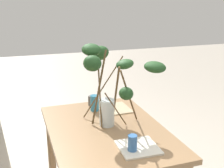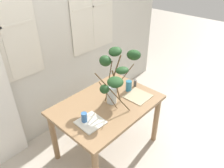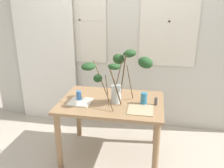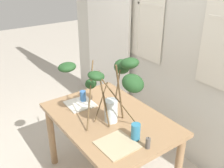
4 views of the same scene
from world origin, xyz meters
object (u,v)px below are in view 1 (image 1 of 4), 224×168
at_px(drinking_glass_blue_left, 132,144).
at_px(pillar_candle, 90,101).
at_px(drinking_glass_blue_right, 95,103).
at_px(dining_table, 107,142).
at_px(plate_square_right, 113,109).
at_px(vase_with_branches, 109,75).
at_px(plate_square_left, 138,147).

height_order(drinking_glass_blue_left, pillar_candle, drinking_glass_blue_left).
bearing_deg(drinking_glass_blue_right, dining_table, 177.90).
distance_m(plate_square_right, pillar_candle, 0.24).
xyz_separation_m(vase_with_branches, drinking_glass_blue_right, (0.27, 0.04, -0.32)).
relative_size(plate_square_left, pillar_candle, 2.53).
relative_size(dining_table, plate_square_right, 4.38).
height_order(vase_with_branches, plate_square_right, vase_with_branches).
xyz_separation_m(drinking_glass_blue_left, plate_square_right, (0.73, -0.13, -0.05)).
bearing_deg(dining_table, vase_with_branches, -27.50).
distance_m(plate_square_left, plate_square_right, 0.70).
height_order(drinking_glass_blue_left, plate_square_right, drinking_glass_blue_left).
bearing_deg(drinking_glass_blue_right, vase_with_branches, -171.67).
bearing_deg(plate_square_right, dining_table, 153.28).
bearing_deg(drinking_glass_blue_left, pillar_candle, 2.49).
distance_m(vase_with_branches, plate_square_right, 0.47).
height_order(vase_with_branches, drinking_glass_blue_left, vase_with_branches).
bearing_deg(dining_table, drinking_glass_blue_right, -2.10).
xyz_separation_m(plate_square_left, plate_square_right, (0.70, -0.07, -0.00)).
relative_size(vase_with_branches, drinking_glass_blue_right, 5.58).
bearing_deg(plate_square_right, vase_with_branches, 153.61).
height_order(plate_square_left, plate_square_right, plate_square_left).
distance_m(drinking_glass_blue_left, plate_square_left, 0.08).
bearing_deg(vase_with_branches, drinking_glass_blue_right, 8.33).
relative_size(drinking_glass_blue_left, plate_square_right, 0.42).
relative_size(drinking_glass_blue_right, plate_square_left, 0.54).
bearing_deg(drinking_glass_blue_right, pillar_candle, 1.63).
distance_m(plate_square_left, pillar_candle, 0.87).
relative_size(drinking_glass_blue_right, pillar_candle, 1.37).
height_order(dining_table, pillar_candle, pillar_candle).
xyz_separation_m(drinking_glass_blue_left, drinking_glass_blue_right, (0.76, 0.03, 0.01)).
xyz_separation_m(dining_table, plate_square_left, (-0.35, -0.10, 0.12)).
bearing_deg(plate_square_right, drinking_glass_blue_left, 170.12).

